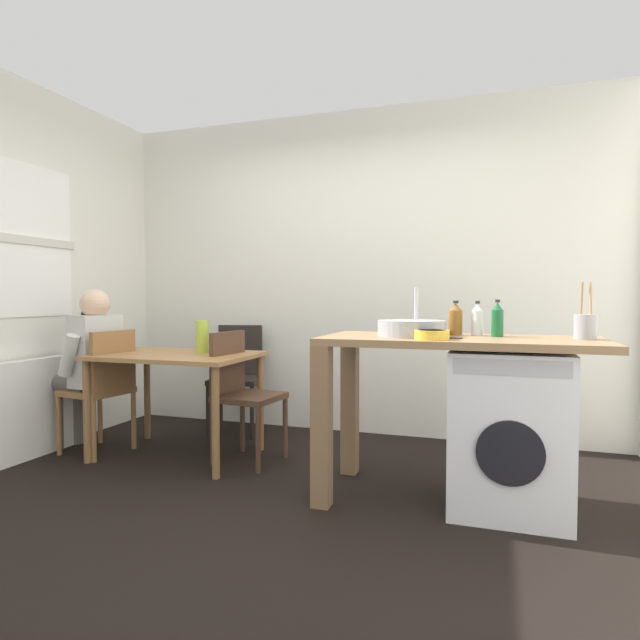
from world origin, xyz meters
The scene contains 19 objects.
ground_plane centered at (0.00, 0.00, 0.00)m, with size 5.46×5.46×0.00m, color black.
wall_back centered at (0.00, 1.75, 1.35)m, with size 4.60×0.10×2.70m, color silver.
radiator centered at (-2.02, 0.30, 0.35)m, with size 0.10×0.80×0.70m, color white.
dining_table centered at (-1.05, 0.63, 0.64)m, with size 1.10×0.76×0.74m.
chair_person_seat centered at (-1.59, 0.52, 0.51)m, with size 0.45×0.45×0.90m.
chair_opposite centered at (-0.57, 0.69, 0.51)m, with size 0.44×0.44×0.90m.
chair_spare_by_wall centered at (-0.96, 1.40, 0.51)m, with size 0.48×0.48×0.90m.
seated_person centered at (-1.75, 0.54, 0.67)m, with size 0.53×0.53×1.20m.
kitchen_counter centered at (0.71, 0.39, 0.76)m, with size 1.50×0.68×0.92m.
washing_machine centered at (1.18, 0.38, 0.43)m, with size 0.60×0.61×0.86m.
sink_basin centered at (0.66, 0.39, 0.97)m, with size 0.38×0.38×0.09m, color #9EA0A5.
tap centered at (0.66, 0.57, 1.06)m, with size 0.02×0.02×0.28m, color #B2B2B7.
bottle_tall_green centered at (0.89, 0.55, 1.01)m, with size 0.08×0.08×0.20m.
bottle_squat_brown centered at (1.01, 0.56, 1.01)m, with size 0.06×0.06×0.20m.
bottle_clear_small centered at (1.12, 0.49, 1.01)m, with size 0.07×0.07×0.21m.
mixing_bowl centered at (0.80, 0.19, 0.95)m, with size 0.18×0.18×0.05m.
utensil_crock centered at (1.55, 0.44, 0.99)m, with size 0.11×0.11×0.30m.
vase centered at (-0.90, 0.73, 0.86)m, with size 0.09×0.09×0.23m, color #A8C63D.
scissors centered at (0.87, 0.29, 0.92)m, with size 0.15×0.06×0.01m.
Camera 1 is at (1.11, -2.59, 1.14)m, focal length 29.56 mm.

